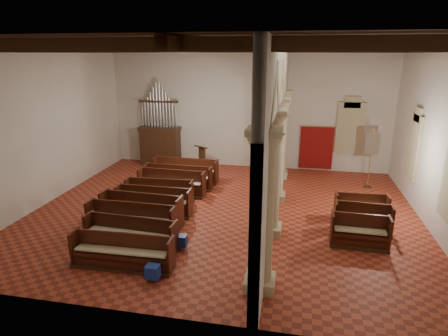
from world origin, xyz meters
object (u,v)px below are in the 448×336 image
(pipe_organ, at_px, (160,139))
(lectern, at_px, (202,160))
(processional_banner, at_px, (369,169))
(nave_pew_0, at_px, (123,257))
(aisle_pew_0, at_px, (359,236))

(pipe_organ, relative_size, lectern, 3.27)
(lectern, distance_m, processional_banner, 7.80)
(nave_pew_0, xyz_separation_m, aisle_pew_0, (6.54, 2.48, 0.02))
(nave_pew_0, bearing_deg, lectern, 89.14)
(lectern, bearing_deg, processional_banner, 18.07)
(lectern, height_order, aisle_pew_0, lectern)
(aisle_pew_0, bearing_deg, lectern, 136.87)
(processional_banner, bearing_deg, pipe_organ, 167.12)
(pipe_organ, xyz_separation_m, lectern, (2.45, -0.76, -0.81))
(lectern, height_order, nave_pew_0, lectern)
(processional_banner, bearing_deg, nave_pew_0, -137.04)
(nave_pew_0, bearing_deg, aisle_pew_0, 19.58)
(lectern, relative_size, nave_pew_0, 0.47)
(lectern, xyz_separation_m, processional_banner, (7.74, -0.92, 0.27))
(aisle_pew_0, bearing_deg, processional_banner, 80.01)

